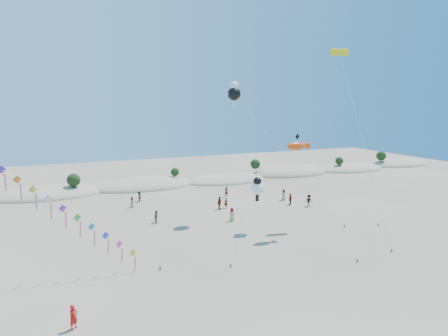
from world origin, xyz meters
TOP-DOWN VIEW (x-y plane):
  - ground at (0.00, 0.00)m, footprint 160.00×160.00m
  - dune_ridge at (1.06, 45.14)m, footprint 145.30×11.49m
  - fish_kite at (11.70, 13.04)m, footprint 2.75×10.19m
  - cartoon_kite_low at (7.71, 15.34)m, footprint 7.87×9.05m
  - cartoon_kite_high at (7.96, 22.57)m, footprint 11.28×11.45m
  - parafoil_kite at (20.09, 16.78)m, footprint 4.11×13.59m
  - dark_kite at (20.74, 21.16)m, footprint 3.01×14.82m
  - flyer_foreground at (-13.01, 2.37)m, footprint 0.74×0.73m
  - beachgoers at (8.31, 26.17)m, footprint 25.31×15.71m

SIDE VIEW (x-z plane):
  - ground at x=0.00m, z-range 0.00..0.00m
  - dune_ridge at x=1.06m, z-range -2.67..2.90m
  - beachgoers at x=8.31m, z-range -0.09..1.79m
  - flyer_foreground at x=-13.01m, z-range 0.00..1.72m
  - cartoon_kite_low at x=7.71m, z-range 2.06..8.61m
  - dark_kite at x=20.74m, z-range 1.80..12.37m
  - fish_kite at x=11.70m, z-range 4.86..15.60m
  - cartoon_kite_high at x=7.96m, z-range 7.54..25.46m
  - parafoil_kite at x=20.09m, z-range 10.17..32.14m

